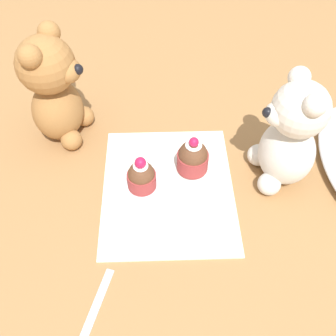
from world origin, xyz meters
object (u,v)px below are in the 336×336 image
cupcake_near_cream_bear (193,157)px  saucer_plate (142,186)px  cupcake_near_tan_bear (141,176)px  teddy_bear_cream (290,136)px  teddy_bear_tan (54,89)px  teaspoon (94,311)px

cupcake_near_cream_bear → saucer_plate: (0.04, -0.09, -0.03)m
cupcake_near_cream_bear → cupcake_near_tan_bear: (0.04, -0.09, 0.00)m
cupcake_near_tan_bear → teddy_bear_cream: bearing=96.1°
teddy_bear_cream → cupcake_near_tan_bear: teddy_bear_cream is taller
saucer_plate → cupcake_near_tan_bear: bearing=90.4°
teddy_bear_cream → teddy_bear_tan: (-0.12, -0.40, 0.01)m
cupcake_near_cream_bear → cupcake_near_tan_bear: 0.10m
cupcake_near_tan_bear → teaspoon: 0.23m
teddy_bear_cream → teaspoon: 0.40m
cupcake_near_cream_bear → teddy_bear_tan: bearing=-113.2°
teddy_bear_cream → teddy_bear_tan: size_ratio=0.95×
teaspoon → teddy_bear_tan: bearing=31.1°
teddy_bear_cream → cupcake_near_cream_bear: teddy_bear_cream is taller
teddy_bear_tan → saucer_plate: size_ratio=2.61×
teddy_bear_tan → cupcake_near_cream_bear: 0.28m
teddy_bear_cream → teddy_bear_tan: 0.42m
teddy_bear_cream → cupcake_near_tan_bear: 0.25m
saucer_plate → cupcake_near_tan_bear: size_ratio=1.20×
teddy_bear_tan → cupcake_near_cream_bear: (0.10, 0.25, -0.07)m
teddy_bear_tan → cupcake_near_tan_bear: size_ratio=3.14×
teddy_bear_tan → teaspoon: bearing=-151.6°
saucer_plate → teddy_bear_tan: bearing=-133.6°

